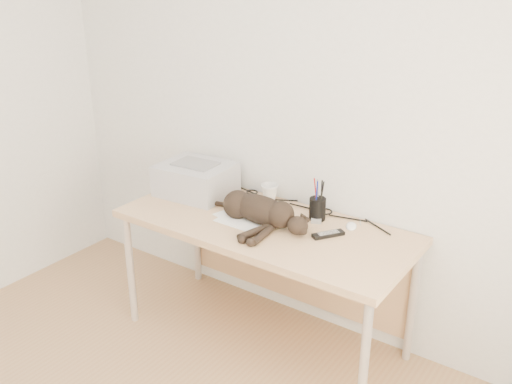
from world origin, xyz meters
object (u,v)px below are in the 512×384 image
Objects in this scene: printer at (196,179)px; desk at (273,239)px; cat at (257,210)px; mouse at (351,224)px; mug at (269,192)px; pen_cup at (317,208)px.

desk is at bearing -2.66° from printer.
mouse is at bearing 29.91° from cat.
mug is (-0.15, 0.19, 0.18)m from desk.
mouse is at bearing 4.71° from pen_cup.
mouse is (0.56, -0.06, -0.03)m from mug.
pen_cup is (0.25, 0.22, -0.01)m from cat.
cat is 0.33m from pen_cup.
printer is 0.78m from pen_cup.
cat is 3.09× the size of pen_cup.
desk is 3.66× the size of printer.
desk is 0.31m from pen_cup.
pen_cup is at bearing 6.85° from printer.
printer is 0.45m from mug.
mug is (0.42, 0.17, -0.05)m from printer.
printer is 1.91× the size of pen_cup.
cat is (-0.04, -0.10, 0.20)m from desk.
cat reaches higher than desk.
cat is at bearing -174.31° from mouse.
mug is at bearing 128.39° from desk.
desk is 2.26× the size of cat.
mouse is at bearing 6.42° from printer.
cat is 0.32m from mug.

